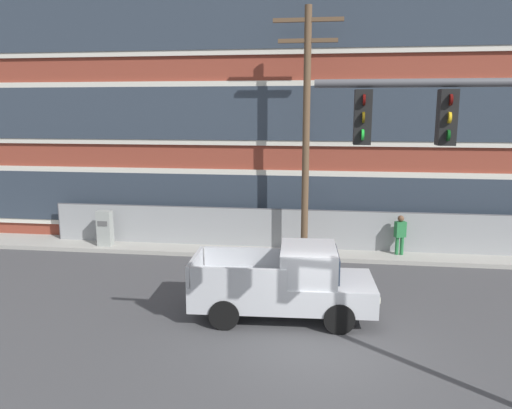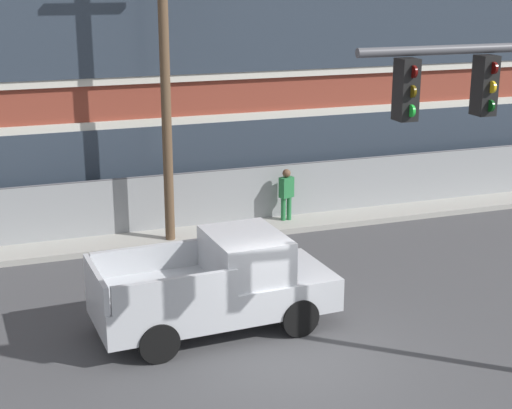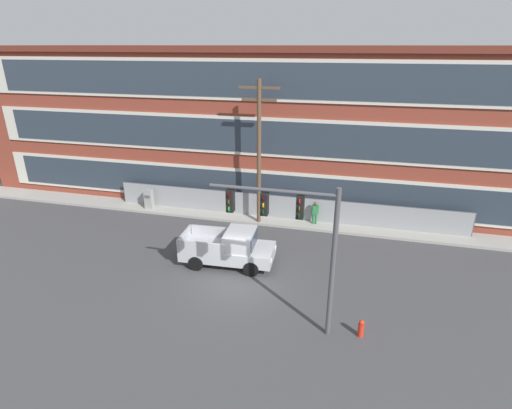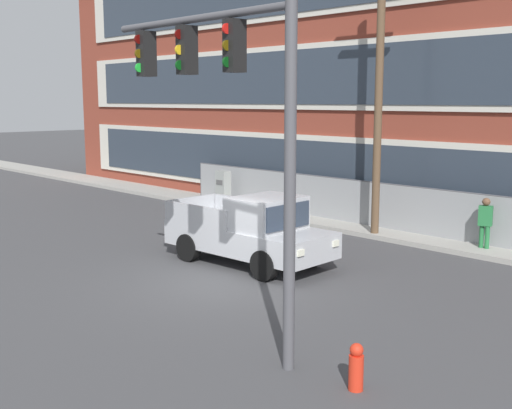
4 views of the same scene
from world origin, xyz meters
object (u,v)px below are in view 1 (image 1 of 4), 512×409
(pedestrian_near_cabinet, at_px, (400,234))
(pickup_truck_silver, at_px, (287,284))
(utility_pole_near_corner, at_px, (306,125))
(electrical_cabinet, at_px, (105,230))

(pedestrian_near_cabinet, bearing_deg, pickup_truck_silver, -122.80)
(pickup_truck_silver, bearing_deg, pedestrian_near_cabinet, 57.20)
(utility_pole_near_corner, distance_m, electrical_cabinet, 9.15)
(pickup_truck_silver, relative_size, utility_pole_near_corner, 0.55)
(utility_pole_near_corner, distance_m, pedestrian_near_cabinet, 5.49)
(utility_pole_near_corner, bearing_deg, pickup_truck_silver, -92.68)
(utility_pole_near_corner, xyz_separation_m, electrical_cabinet, (-8.08, 0.27, -4.28))
(pickup_truck_silver, xyz_separation_m, utility_pole_near_corner, (0.26, 5.45, 4.14))
(electrical_cabinet, relative_size, pedestrian_near_cabinet, 0.95)
(pickup_truck_silver, height_order, pedestrian_near_cabinet, pickup_truck_silver)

